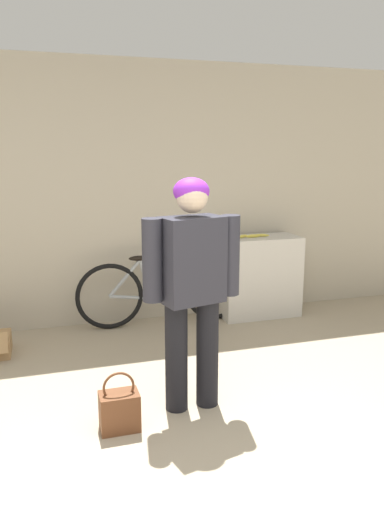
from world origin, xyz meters
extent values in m
cube|color=#B7AD99|center=(0.00, 3.02, 1.30)|extent=(8.00, 0.06, 2.60)
cube|color=white|center=(0.55, 2.99, 0.35)|extent=(0.08, 0.01, 0.12)
cube|color=beige|center=(1.47, 2.76, 0.42)|extent=(0.84, 0.42, 0.85)
cylinder|color=black|center=(0.10, 1.09, 0.38)|extent=(0.15, 0.15, 0.75)
cylinder|color=black|center=(0.32, 1.09, 0.38)|extent=(0.15, 0.15, 0.75)
cube|color=#2D2D38|center=(0.21, 1.09, 1.04)|extent=(0.44, 0.32, 0.57)
cylinder|color=#2D2D38|center=(-0.05, 1.09, 1.05)|extent=(0.13, 0.13, 0.54)
cylinder|color=#2D2D38|center=(0.48, 1.09, 1.05)|extent=(0.13, 0.13, 0.54)
sphere|color=beige|center=(0.21, 1.09, 1.45)|extent=(0.20, 0.20, 0.20)
ellipsoid|color=purple|center=(0.21, 1.10, 1.48)|extent=(0.23, 0.21, 0.17)
torus|color=black|center=(-0.11, 2.78, 0.33)|extent=(0.66, 0.07, 0.66)
torus|color=black|center=(0.98, 2.74, 0.33)|extent=(0.66, 0.07, 0.66)
cylinder|color=#999EA3|center=(0.09, 2.77, 0.31)|extent=(0.42, 0.05, 0.08)
cylinder|color=#999EA3|center=(0.04, 2.78, 0.51)|extent=(0.33, 0.05, 0.37)
cylinder|color=#999EA3|center=(0.25, 2.77, 0.48)|extent=(0.14, 0.04, 0.41)
cylinder|color=#999EA3|center=(0.57, 2.76, 0.47)|extent=(0.57, 0.06, 0.41)
cylinder|color=#999EA3|center=(0.52, 2.76, 0.67)|extent=(0.66, 0.06, 0.05)
cylinder|color=#999EA3|center=(0.91, 2.75, 0.50)|extent=(0.16, 0.04, 0.34)
cylinder|color=#999EA3|center=(0.87, 2.75, 0.69)|extent=(0.07, 0.04, 0.08)
cylinder|color=#999EA3|center=(0.89, 2.75, 0.72)|extent=(0.04, 0.46, 0.02)
ellipsoid|color=black|center=(0.19, 2.77, 0.70)|extent=(0.22, 0.09, 0.05)
ellipsoid|color=#EAD64C|center=(1.38, 2.74, 0.87)|extent=(0.17, 0.03, 0.03)
ellipsoid|color=#EAD64C|center=(1.27, 2.75, 0.87)|extent=(0.15, 0.09, 0.03)
ellipsoid|color=#EAD64C|center=(1.49, 2.75, 0.87)|extent=(0.15, 0.09, 0.03)
sphere|color=brown|center=(1.21, 2.76, 0.87)|extent=(0.02, 0.02, 0.02)
cube|color=brown|center=(-0.31, 0.94, 0.12)|extent=(0.25, 0.17, 0.25)
torus|color=brown|center=(-0.31, 0.94, 0.29)|extent=(0.20, 0.02, 0.20)
camera|label=1|loc=(-0.71, -1.94, 1.74)|focal=35.00mm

